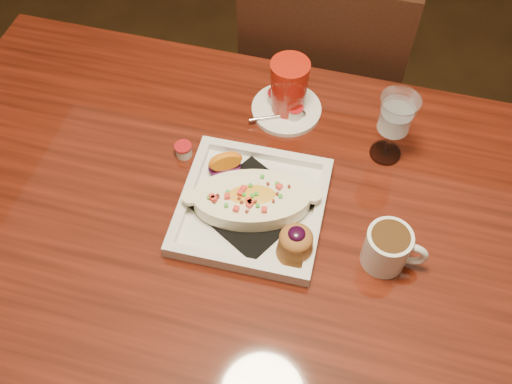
% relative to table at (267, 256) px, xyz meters
% --- Properties ---
extents(floor, '(7.00, 7.00, 0.00)m').
position_rel_table_xyz_m(floor, '(0.00, 0.00, -0.65)').
color(floor, '#302010').
rests_on(floor, ground).
extents(table, '(1.50, 0.90, 0.75)m').
position_rel_table_xyz_m(table, '(0.00, 0.00, 0.00)').
color(table, maroon).
rests_on(table, floor).
extents(chair_far, '(0.42, 0.42, 0.93)m').
position_rel_table_xyz_m(chair_far, '(-0.00, 0.63, -0.15)').
color(chair_far, black).
rests_on(chair_far, floor).
extents(plate, '(0.27, 0.27, 0.08)m').
position_rel_table_xyz_m(plate, '(-0.03, 0.03, 0.12)').
color(plate, white).
rests_on(plate, table).
extents(coffee_mug, '(0.11, 0.08, 0.08)m').
position_rel_table_xyz_m(coffee_mug, '(0.22, -0.00, 0.14)').
color(coffee_mug, white).
rests_on(coffee_mug, table).
extents(goblet, '(0.08, 0.08, 0.16)m').
position_rel_table_xyz_m(goblet, '(0.19, 0.24, 0.21)').
color(goblet, silver).
rests_on(goblet, table).
extents(saucer, '(0.15, 0.15, 0.10)m').
position_rel_table_xyz_m(saucer, '(-0.04, 0.30, 0.11)').
color(saucer, white).
rests_on(saucer, table).
extents(creamer_loose, '(0.04, 0.04, 0.03)m').
position_rel_table_xyz_m(creamer_loose, '(-0.21, 0.13, 0.11)').
color(creamer_loose, silver).
rests_on(creamer_loose, table).
extents(red_tumbler, '(0.08, 0.08, 0.13)m').
position_rel_table_xyz_m(red_tumbler, '(-0.03, 0.30, 0.16)').
color(red_tumbler, '#B51C0C').
rests_on(red_tumbler, table).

